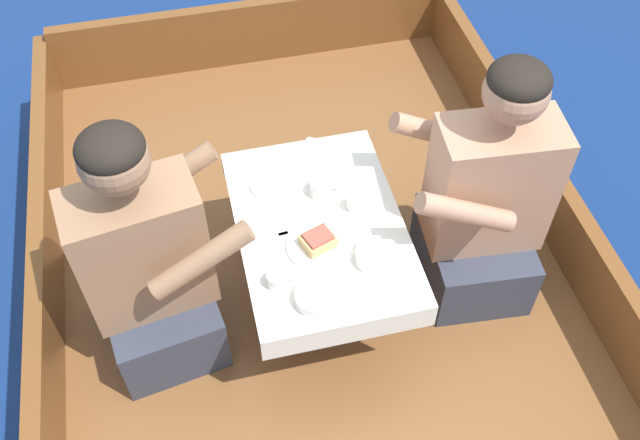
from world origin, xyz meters
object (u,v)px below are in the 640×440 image
(coffee_cup_starboard, at_px, (357,203))
(coffee_cup_center, at_px, (278,279))
(person_starboard, at_px, (484,205))
(coffee_cup_port, at_px, (322,188))
(sandwich, at_px, (318,240))
(person_port, at_px, (149,268))

(coffee_cup_starboard, distance_m, coffee_cup_center, 0.41)
(person_starboard, relative_size, coffee_cup_center, 10.99)
(person_starboard, xyz_separation_m, coffee_cup_port, (-0.54, 0.17, 0.05))
(coffee_cup_center, bearing_deg, sandwich, 37.09)
(coffee_cup_starboard, relative_size, coffee_cup_center, 1.01)
(coffee_cup_port, bearing_deg, coffee_cup_center, -123.12)
(person_starboard, distance_m, coffee_cup_center, 0.78)
(coffee_cup_port, height_order, coffee_cup_starboard, coffee_cup_port)
(coffee_cup_starboard, xyz_separation_m, coffee_cup_center, (-0.32, -0.25, -0.00))
(person_port, height_order, sandwich, person_port)
(person_port, bearing_deg, sandwich, -15.26)
(sandwich, relative_size, coffee_cup_port, 1.18)
(coffee_cup_port, distance_m, coffee_cup_starboard, 0.14)
(coffee_cup_port, relative_size, coffee_cup_center, 1.15)
(person_starboard, distance_m, sandwich, 0.61)
(coffee_cup_center, bearing_deg, person_port, 155.73)
(sandwich, distance_m, coffee_cup_starboard, 0.21)
(coffee_cup_starboard, bearing_deg, person_starboard, -9.70)
(coffee_cup_center, bearing_deg, coffee_cup_starboard, 37.63)
(sandwich, relative_size, coffee_cup_starboard, 1.35)
(coffee_cup_starboard, bearing_deg, sandwich, -141.86)
(sandwich, bearing_deg, coffee_cup_center, -142.91)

